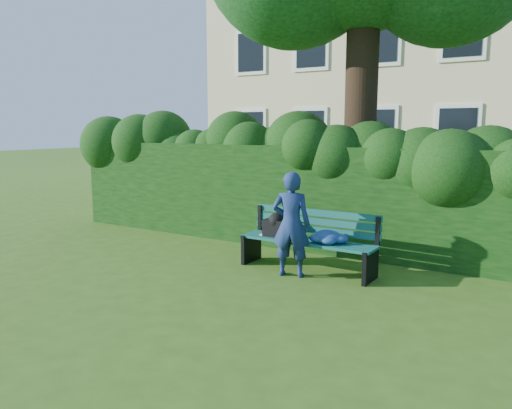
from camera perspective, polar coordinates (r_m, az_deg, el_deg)
The scene contains 5 objects.
ground at distance 7.32m, azimuth -2.49°, elevation -7.99°, with size 80.00×80.00×0.00m, color #365817.
apartment_building at distance 20.54m, azimuth 21.23°, elevation 19.15°, with size 16.00×8.08×12.00m.
hedge at distance 9.00m, azimuth 5.36°, elevation 1.01°, with size 10.00×1.00×1.80m.
park_bench at distance 7.44m, azimuth 5.97°, elevation -3.75°, with size 2.07×0.60×0.89m.
man_reading at distance 7.10m, azimuth 4.04°, elevation -2.27°, with size 0.55×0.36×1.51m, color navy.
Camera 1 is at (3.94, -5.79, 2.11)m, focal length 35.00 mm.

